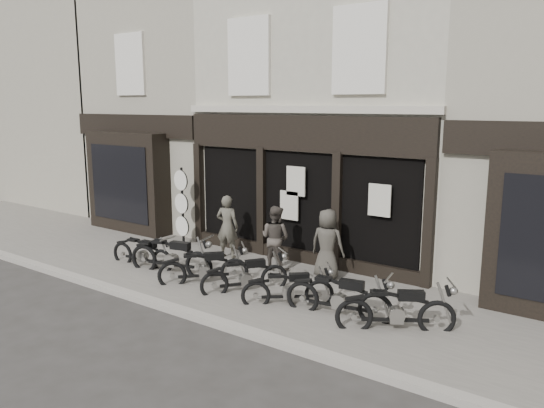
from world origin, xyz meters
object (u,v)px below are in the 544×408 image
Objects in this scene: motorcycle_6 at (397,314)px; man_left at (227,226)px; man_right at (327,244)px; motorcycle_2 at (205,271)px; advert_sign_post at (182,210)px; man_centre at (275,238)px; motorcycle_0 at (143,255)px; motorcycle_3 at (246,279)px; motorcycle_1 at (172,260)px; motorcycle_5 at (339,301)px; motorcycle_4 at (289,292)px.

man_left is at bearing 130.21° from motorcycle_6.
man_right is at bearing 111.96° from motorcycle_6.
motorcycle_2 is 0.99× the size of man_right.
man_right reaches higher than motorcycle_2.
man_centre is at bearing 1.63° from advert_sign_post.
motorcycle_3 is (3.29, 0.09, 0.00)m from motorcycle_0.
motorcycle_6 is (4.63, 0.12, 0.02)m from motorcycle_2.
man_right is 4.97m from advert_sign_post.
man_centre is at bearing 160.07° from man_left.
motorcycle_2 is 1.02× the size of man_centre.
man_left reaches higher than man_right.
man_right reaches higher than motorcycle_1.
motorcycle_6 is 7.76m from advert_sign_post.
motorcycle_6 is 4.25m from man_centre.
motorcycle_5 is at bearing -4.85° from motorcycle_0.
motorcycle_6 is (5.79, 0.03, -0.02)m from motorcycle_1.
motorcycle_3 is 0.74× the size of advert_sign_post.
advert_sign_post reaches higher than motorcycle_2.
advert_sign_post is at bearing -7.02° from man_centre.
advert_sign_post is (-1.93, 0.25, 0.19)m from man_left.
advert_sign_post is at bearing 152.22° from motorcycle_5.
motorcycle_2 is 3.63m from advert_sign_post.
motorcycle_0 is 3.29m from motorcycle_3.
motorcycle_1 is 0.95× the size of advert_sign_post.
motorcycle_0 reaches higher than motorcycle_4.
man_left is (1.29, 1.82, 0.59)m from motorcycle_0.
advert_sign_post is at bearing -9.61° from man_right.
advert_sign_post reaches higher than motorcycle_5.
motorcycle_1 is at bearing 170.27° from motorcycle_5.
motorcycle_1 reaches higher than motorcycle_4.
motorcycle_0 is at bearing 168.39° from motorcycle_1.
motorcycle_0 is 2.31m from man_left.
motorcycle_6 is at bearing -43.97° from motorcycle_2.
motorcycle_0 is 4.50m from motorcycle_4.
man_centre reaches higher than motorcycle_3.
motorcycle_6 reaches higher than motorcycle_3.
man_centre is 0.68× the size of advert_sign_post.
advert_sign_post reaches higher than man_right.
motorcycle_5 is 0.91× the size of advert_sign_post.
man_right is at bearing 116.04° from motorcycle_5.
motorcycle_3 is 1.09× the size of man_centre.
motorcycle_1 is (1.03, 0.03, 0.06)m from motorcycle_0.
motorcycle_5 is 1.18m from motorcycle_6.
motorcycle_2 is 2.16m from man_left.
motorcycle_5 is 2.32m from man_right.
man_left is (0.26, 1.79, 0.53)m from motorcycle_1.
motorcycle_6 is 1.15× the size of man_left.
motorcycle_4 is at bearing 134.21° from man_left.
man_centre is (-3.88, 1.65, 0.51)m from motorcycle_6.
man_centre is at bearing 124.87° from motorcycle_6.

